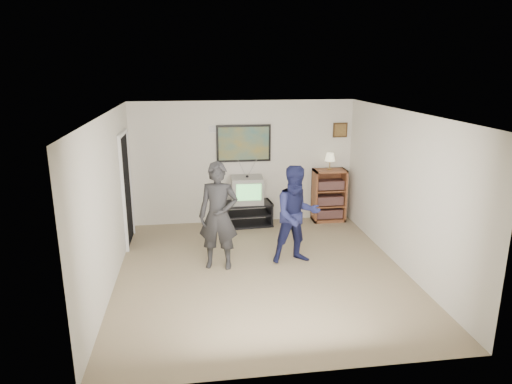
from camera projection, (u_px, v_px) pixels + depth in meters
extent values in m
cube|color=#706347|center=(262.00, 272.00, 7.24)|extent=(4.50, 5.00, 0.01)
cube|color=white|center=(263.00, 113.00, 6.57)|extent=(4.50, 5.00, 0.01)
cube|color=silver|center=(244.00, 163.00, 9.29)|extent=(4.50, 0.01, 2.50)
cube|color=silver|center=(109.00, 202.00, 6.60)|extent=(0.01, 5.00, 2.50)
cube|color=silver|center=(403.00, 191.00, 7.20)|extent=(0.01, 5.00, 2.50)
cube|color=black|center=(248.00, 203.00, 9.25)|extent=(1.01, 0.61, 0.04)
cube|color=black|center=(248.00, 224.00, 9.37)|extent=(1.01, 0.61, 0.04)
cube|color=black|center=(226.00, 215.00, 9.25)|extent=(0.08, 0.52, 0.48)
cube|color=black|center=(270.00, 213.00, 9.37)|extent=(0.08, 0.52, 0.48)
imported|color=#242426|center=(219.00, 216.00, 7.20)|extent=(0.71, 0.55, 1.73)
imported|color=#191D47|center=(297.00, 215.00, 7.41)|extent=(0.86, 0.70, 1.63)
cube|color=white|center=(218.00, 192.00, 7.32)|extent=(0.07, 0.12, 0.03)
cube|color=white|center=(294.00, 200.00, 7.53)|extent=(0.05, 0.13, 0.04)
cube|color=black|center=(244.00, 143.00, 9.16)|extent=(1.10, 0.03, 0.75)
cube|color=white|center=(216.00, 129.00, 9.01)|extent=(0.28, 0.02, 0.14)
cube|color=black|center=(340.00, 130.00, 9.37)|extent=(0.30, 0.03, 0.30)
cube|color=black|center=(126.00, 190.00, 8.20)|extent=(0.03, 0.85, 2.00)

